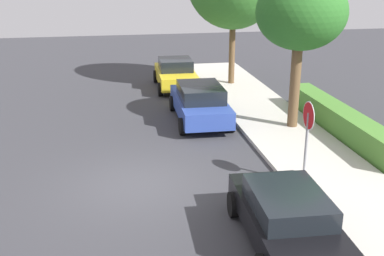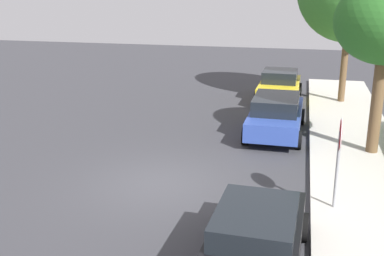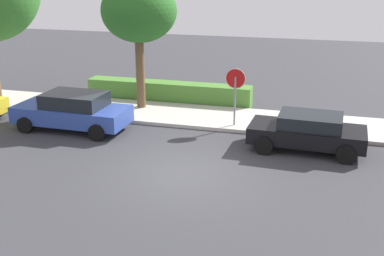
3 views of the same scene
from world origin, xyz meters
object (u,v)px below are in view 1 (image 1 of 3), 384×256
object	(u,v)px
parked_car_blue	(200,102)
parked_car_yellow	(176,74)
street_tree_near_corner	(301,13)
stop_sign	(308,128)
parked_car_black	(286,216)

from	to	relation	value
parked_car_blue	parked_car_yellow	world-z (taller)	parked_car_blue
street_tree_near_corner	stop_sign	bearing A→B (deg)	-17.99
stop_sign	street_tree_near_corner	distance (m)	5.42
stop_sign	parked_car_yellow	xyz separation A→B (m)	(-11.61, -2.00, -0.94)
parked_car_black	parked_car_blue	bearing A→B (deg)	-179.00
stop_sign	parked_car_blue	xyz separation A→B (m)	(-6.15, -1.84, -0.91)
parked_car_yellow	street_tree_near_corner	world-z (taller)	street_tree_near_corner
parked_car_blue	parked_car_yellow	distance (m)	5.46
street_tree_near_corner	parked_car_black	bearing A→B (deg)	-22.95
stop_sign	parked_car_blue	bearing A→B (deg)	-163.36
stop_sign	parked_car_blue	size ratio (longest dim) A/B	0.53
stop_sign	parked_car_black	world-z (taller)	stop_sign
parked_car_black	parked_car_blue	world-z (taller)	parked_car_blue
parked_car_yellow	street_tree_near_corner	distance (m)	8.69
stop_sign	parked_car_black	size ratio (longest dim) A/B	0.60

